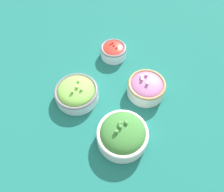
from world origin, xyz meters
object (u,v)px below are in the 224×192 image
bowl_broccoli (122,135)px  bowl_cherry_tomatoes (113,51)px  bowl_lettuce (76,92)px  bowl_red_onion (146,87)px

bowl_broccoli → bowl_cherry_tomatoes: (0.39, -0.06, -0.01)m
bowl_lettuce → bowl_cherry_tomatoes: 0.26m
bowl_lettuce → bowl_cherry_tomatoes: bearing=-45.1°
bowl_lettuce → bowl_red_onion: (-0.04, -0.26, 0.00)m
bowl_lettuce → bowl_broccoli: size_ratio=0.96×
bowl_broccoli → bowl_cherry_tomatoes: bowl_broccoli is taller
bowl_broccoli → bowl_red_onion: 0.22m
bowl_red_onion → bowl_cherry_tomatoes: bearing=20.1°
bowl_broccoli → bowl_lettuce: bearing=31.4°
bowl_lettuce → bowl_red_onion: bearing=-97.6°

